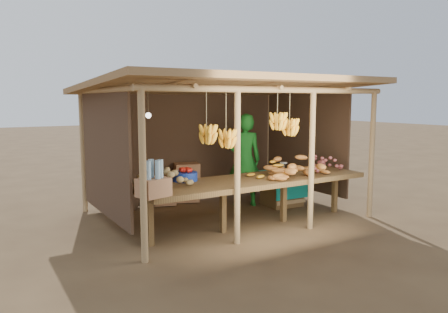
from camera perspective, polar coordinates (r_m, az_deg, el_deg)
ground at (r=7.98m, az=0.00°, el=-7.50°), size 60.00×60.00×0.00m
stall_structure at (r=7.66m, az=-0.33°, el=6.35°), size 4.70×3.50×2.43m
counter at (r=7.05m, az=4.04°, el=-3.36°), size 3.90×1.05×0.80m
potato_heap at (r=6.33m, az=-7.83°, el=-2.39°), size 1.10×0.89×0.36m
sweet_potato_heap at (r=7.29m, az=9.24°, el=-1.14°), size 1.17×0.76×0.36m
onion_heap at (r=7.94m, az=12.40°, el=-0.55°), size 0.81×0.55×0.35m
banana_pile at (r=7.27m, az=6.16°, el=-1.16°), size 0.71×0.52×0.35m
tomato_basin at (r=6.83m, az=-5.16°, el=-2.46°), size 0.40×0.40×0.21m
bottle_box at (r=5.75m, az=-9.21°, el=-3.37°), size 0.45×0.40×0.49m
vendor at (r=8.45m, az=2.67°, el=-0.47°), size 0.77×0.65×1.79m
tarp_crate at (r=8.61m, az=7.58°, el=-4.00°), size 0.77×0.67×0.88m
carton_stack at (r=8.79m, az=-5.88°, el=-3.88°), size 1.12×0.53×0.77m
burlap_sacks at (r=8.48m, az=-11.14°, el=-5.09°), size 0.78×0.41×0.55m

